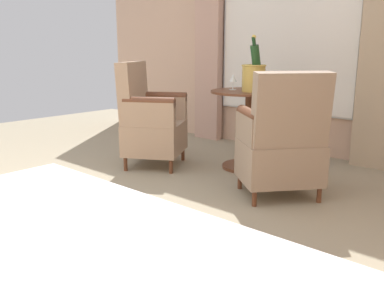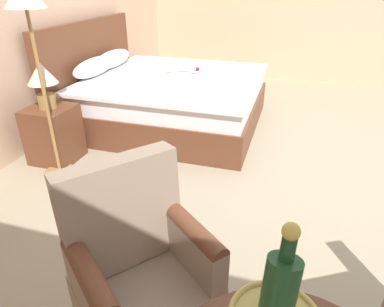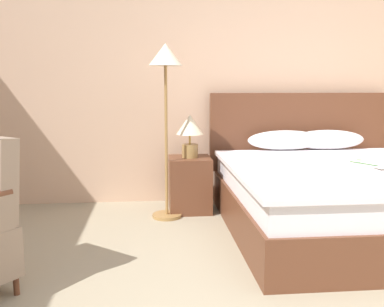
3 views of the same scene
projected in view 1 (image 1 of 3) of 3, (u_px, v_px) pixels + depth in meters
The scene contains 7 objects.
wall_window_side at pixel (291, 19), 4.54m from camera, with size 0.27×5.77×2.84m.
side_table_round at pixel (248, 124), 3.98m from camera, with size 0.71×0.71×0.73m.
champagne_bucket at pixel (254, 75), 3.79m from camera, with size 0.22×0.22×0.49m.
wine_glass_near_bucket at pixel (257, 78), 4.09m from camera, with size 0.08×0.08×0.14m.
wine_glass_near_edge at pixel (233, 79), 3.97m from camera, with size 0.07×0.07×0.14m.
armchair_by_window at pixel (282, 144), 3.18m from camera, with size 0.76×0.75×0.96m.
armchair_facing_bed at pixel (150, 121), 4.08m from camera, with size 0.75×0.74×0.99m.
Camera 1 is at (0.87, 2.39, 1.11)m, focal length 40.00 mm.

